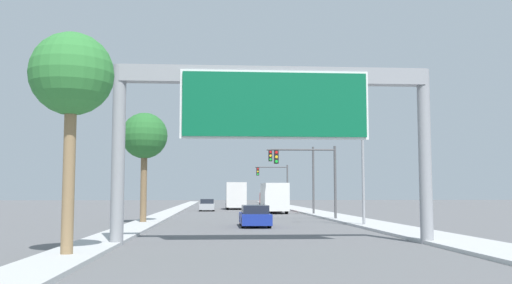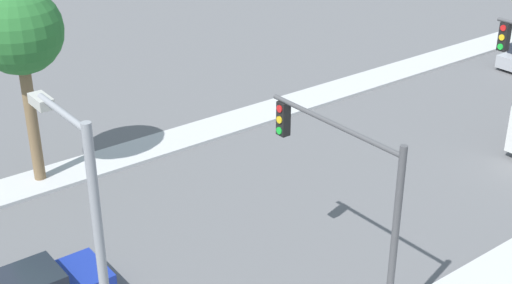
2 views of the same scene
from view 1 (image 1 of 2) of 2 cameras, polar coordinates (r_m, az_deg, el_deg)
name	(u,v)px [view 1 (image 1 of 2)]	position (r m, az deg, el deg)	size (l,w,h in m)	color
sidewalk_right	(305,210)	(66.49, 4.89, -6.82)	(3.00, 120.00, 0.15)	#BBBBBB
median_strip_left	(174,211)	(65.89, -8.21, -6.80)	(2.00, 120.00, 0.15)	#BBBBBB
sign_gantry	(275,109)	(23.94, 1.87, 3.35)	(13.44, 0.73, 7.44)	gray
car_mid_center	(207,205)	(66.29, -4.91, -6.32)	(1.71, 4.24, 1.37)	#A5A8AD
car_near_center	(255,216)	(36.16, -0.12, -7.44)	(1.81, 4.74, 1.35)	navy
truck_box_primary	(273,198)	(59.60, 1.76, -5.60)	(2.43, 8.36, 3.07)	red
truck_box_secondary	(236,196)	(72.50, -2.04, -5.40)	(2.45, 7.36, 3.36)	red
traffic_light_near_intersection	(313,169)	(44.34, 5.75, -2.71)	(5.08, 0.32, 5.75)	#4C4C4F
traffic_light_mid_block	(299,169)	(54.27, 4.28, -2.70)	(4.56, 0.32, 6.48)	#4C4C4F
traffic_light_far_intersection	(277,179)	(74.10, 2.07, -3.72)	(4.30, 0.32, 5.70)	#4C4C4F
palm_tree_foreground	(72,78)	(20.23, -17.96, 6.15)	(2.80, 2.80, 7.53)	#8C704C
palm_tree_background	(144,137)	(39.98, -11.09, 0.48)	(3.16, 3.16, 7.63)	brown
street_lamp_right	(359,147)	(36.78, 10.22, -0.46)	(2.30, 0.28, 8.62)	gray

